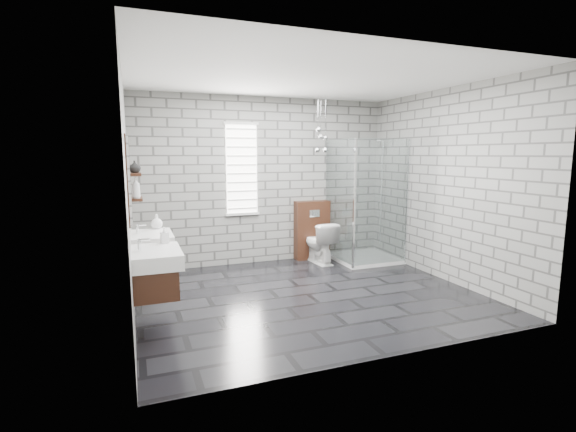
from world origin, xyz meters
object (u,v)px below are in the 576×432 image
shower_enclosure (363,232)px  toilet (319,242)px  vanity_right (148,241)px  vanity_left (152,259)px  cistern_panel (312,230)px

shower_enclosure → toilet: size_ratio=2.96×
shower_enclosure → vanity_right: bearing=-167.4°
vanity_right → toilet: 2.90m
vanity_left → shower_enclosure: size_ratio=0.77×
vanity_right → cistern_panel: vanity_right is taller
cistern_panel → toilet: (0.00, -0.31, -0.16)m
vanity_right → cistern_panel: size_ratio=1.57×
vanity_left → cistern_panel: vanity_left is taller
vanity_left → toilet: size_ratio=2.29×
cistern_panel → shower_enclosure: (0.70, -0.52, 0.00)m
vanity_right → shower_enclosure: bearing=12.6°
vanity_left → cistern_panel: (2.71, 2.20, -0.26)m
vanity_left → shower_enclosure: (3.41, 1.69, -0.25)m
cistern_panel → vanity_left: bearing=-140.9°
vanity_right → cistern_panel: 3.00m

